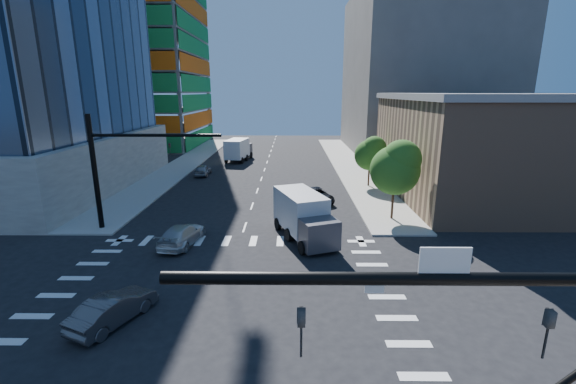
{
  "coord_description": "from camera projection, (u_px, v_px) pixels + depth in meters",
  "views": [
    {
      "loc": [
        3.81,
        -17.72,
        10.76
      ],
      "look_at": [
        3.59,
        8.0,
        4.04
      ],
      "focal_mm": 24.0,
      "sensor_mm": 36.0,
      "label": 1
    }
  ],
  "objects": [
    {
      "name": "ground",
      "position": [
        217.0,
        306.0,
        19.89
      ],
      "size": [
        160.0,
        160.0,
        0.0
      ],
      "primitive_type": "plane",
      "color": "black",
      "rests_on": "ground"
    },
    {
      "name": "road_markings",
      "position": [
        217.0,
        306.0,
        19.89
      ],
      "size": [
        20.0,
        20.0,
        0.01
      ],
      "primitive_type": "cube",
      "color": "silver",
      "rests_on": "ground"
    },
    {
      "name": "sidewalk_ne",
      "position": [
        348.0,
        164.0,
        58.47
      ],
      "size": [
        5.0,
        60.0,
        0.15
      ],
      "primitive_type": "cube",
      "color": "#9B9992",
      "rests_on": "ground"
    },
    {
      "name": "sidewalk_nw",
      "position": [
        185.0,
        164.0,
        58.68
      ],
      "size": [
        5.0,
        60.0,
        0.15
      ],
      "primitive_type": "cube",
      "color": "#9B9992",
      "rests_on": "ground"
    },
    {
      "name": "construction_building",
      "position": [
        129.0,
        17.0,
        73.81
      ],
      "size": [
        25.16,
        34.5,
        70.6
      ],
      "color": "slate",
      "rests_on": "ground"
    },
    {
      "name": "commercial_building",
      "position": [
        497.0,
        146.0,
        39.62
      ],
      "size": [
        20.5,
        22.5,
        10.6
      ],
      "color": "#957156",
      "rests_on": "ground"
    },
    {
      "name": "bg_building_ne",
      "position": [
        420.0,
        73.0,
        69.33
      ],
      "size": [
        24.0,
        30.0,
        28.0
      ],
      "primitive_type": "cube",
      "color": "#5B5551",
      "rests_on": "ground"
    },
    {
      "name": "signal_mast_nw",
      "position": [
        113.0,
        162.0,
        29.71
      ],
      "size": [
        10.2,
        0.4,
        9.0
      ],
      "color": "black",
      "rests_on": "sidewalk_nw"
    },
    {
      "name": "tree_south",
      "position": [
        397.0,
        167.0,
        32.05
      ],
      "size": [
        4.16,
        4.16,
        6.82
      ],
      "color": "#382316",
      "rests_on": "sidewalk_ne"
    },
    {
      "name": "tree_north",
      "position": [
        371.0,
        153.0,
        43.83
      ],
      "size": [
        3.54,
        3.52,
        5.78
      ],
      "color": "#382316",
      "rests_on": "sidewalk_ne"
    },
    {
      "name": "car_nb_far",
      "position": [
        317.0,
        195.0,
        38.61
      ],
      "size": [
        3.76,
        5.4,
        1.37
      ],
      "primitive_type": "imported",
      "rotation": [
        0.0,
        0.0,
        0.33
      ],
      "color": "black",
      "rests_on": "ground"
    },
    {
      "name": "car_sb_near",
      "position": [
        182.0,
        235.0,
        27.85
      ],
      "size": [
        2.81,
        5.3,
        1.46
      ],
      "primitive_type": "imported",
      "rotation": [
        0.0,
        0.0,
        2.98
      ],
      "color": "silver",
      "rests_on": "ground"
    },
    {
      "name": "car_sb_mid",
      "position": [
        203.0,
        170.0,
        50.82
      ],
      "size": [
        1.78,
        4.27,
        1.44
      ],
      "primitive_type": "imported",
      "rotation": [
        0.0,
        0.0,
        3.16
      ],
      "color": "#939499",
      "rests_on": "ground"
    },
    {
      "name": "car_sb_cross",
      "position": [
        114.0,
        309.0,
        18.35
      ],
      "size": [
        3.19,
        4.65,
        1.45
      ],
      "primitive_type": "imported",
      "rotation": [
        0.0,
        0.0,
        2.72
      ],
      "color": "#434448",
      "rests_on": "ground"
    },
    {
      "name": "box_truck_near",
      "position": [
        305.0,
        221.0,
        28.47
      ],
      "size": [
        4.87,
        7.07,
        3.42
      ],
      "rotation": [
        0.0,
        0.0,
        0.36
      ],
      "color": "black",
      "rests_on": "ground"
    },
    {
      "name": "box_truck_far",
      "position": [
        239.0,
        151.0,
        61.76
      ],
      "size": [
        3.91,
        7.05,
        3.5
      ],
      "rotation": [
        0.0,
        0.0,
        2.97
      ],
      "color": "black",
      "rests_on": "ground"
    }
  ]
}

